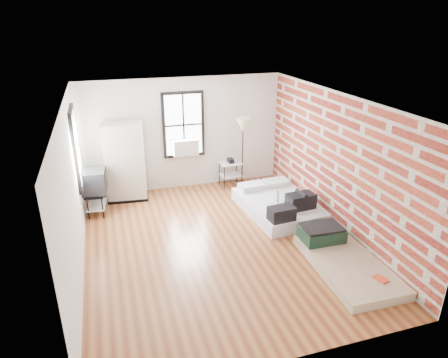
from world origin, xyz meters
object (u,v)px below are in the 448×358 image
object	(u,v)px
mattress_main	(280,204)
floor_lamp	(243,128)
mattress_bare	(341,257)
tv_stand	(94,183)
wardrobe	(125,162)
side_table	(231,167)

from	to	relation	value
mattress_main	floor_lamp	distance (m)	2.23
mattress_bare	tv_stand	bearing A→B (deg)	142.77
mattress_bare	floor_lamp	size ratio (longest dim) A/B	1.21
mattress_bare	tv_stand	world-z (taller)	tv_stand
wardrobe	floor_lamp	size ratio (longest dim) A/B	1.05
mattress_bare	side_table	bearing A→B (deg)	102.92
mattress_bare	wardrobe	xyz separation A→B (m)	(-3.42, 3.94, 0.80)
mattress_main	side_table	distance (m)	1.94
mattress_main	mattress_bare	bearing A→B (deg)	-89.85
floor_lamp	mattress_bare	bearing A→B (deg)	-83.01
side_table	mattress_main	bearing A→B (deg)	-71.78
side_table	floor_lamp	xyz separation A→B (m)	(0.30, -0.07, 1.04)
mattress_main	wardrobe	distance (m)	3.76
mattress_main	tv_stand	distance (m)	4.17
mattress_main	floor_lamp	world-z (taller)	floor_lamp
side_table	floor_lamp	bearing A→B (deg)	-13.26
mattress_bare	tv_stand	xyz separation A→B (m)	(-4.14, 3.37, 0.60)
mattress_bare	side_table	size ratio (longest dim) A/B	2.95
wardrobe	tv_stand	xyz separation A→B (m)	(-0.72, -0.57, -0.20)
mattress_main	mattress_bare	distance (m)	2.21
mattress_bare	wardrobe	distance (m)	5.28
tv_stand	floor_lamp	bearing A→B (deg)	15.49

